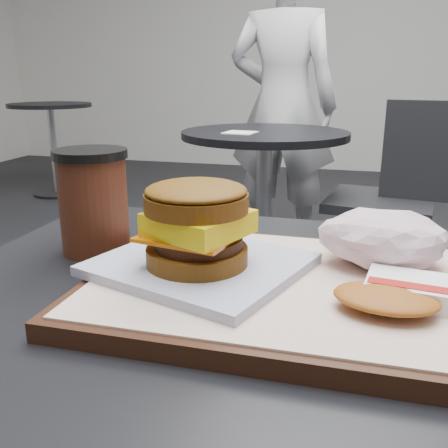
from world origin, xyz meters
TOP-DOWN VIEW (x-y plane):
  - serving_tray at (-0.03, 0.02)m, footprint 0.38×0.28m
  - breakfast_sandwich at (-0.12, 0.02)m, footprint 0.23×0.22m
  - hash_brown at (0.08, -0.01)m, footprint 0.12×0.10m
  - crumpled_wrapper at (0.06, 0.08)m, footprint 0.13×0.10m
  - coffee_cup at (-0.27, 0.10)m, footprint 0.09×0.09m
  - neighbor_table at (-0.35, 1.65)m, footprint 0.70×0.70m
  - napkin at (-0.43, 1.55)m, footprint 0.14×0.14m
  - neighbor_chair at (0.21, 1.71)m, footprint 0.63×0.48m
  - patron at (-0.38, 2.33)m, footprint 0.62×0.43m
  - bg_table_mid at (-2.40, 3.20)m, footprint 0.66×0.66m

SIDE VIEW (x-z plane):
  - neighbor_chair at x=0.21m, z-range 0.07..0.95m
  - neighbor_table at x=-0.35m, z-range 0.18..0.93m
  - bg_table_mid at x=-2.40m, z-range 0.19..0.94m
  - napkin at x=-0.43m, z-range 0.75..0.75m
  - serving_tray at x=-0.03m, z-range 0.77..0.79m
  - hash_brown at x=0.08m, z-range 0.79..0.81m
  - patron at x=-0.38m, z-range 0.00..1.62m
  - crumpled_wrapper at x=0.06m, z-range 0.79..0.85m
  - breakfast_sandwich at x=-0.12m, z-range 0.78..0.88m
  - coffee_cup at x=-0.27m, z-range 0.77..0.90m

